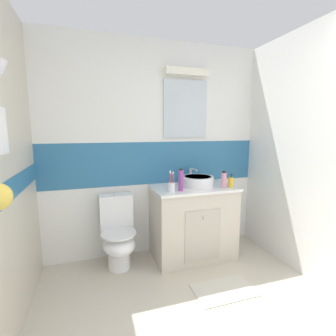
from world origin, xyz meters
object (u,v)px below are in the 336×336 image
sink_basin (198,181)px  toothbrush_cup (172,187)px  toilet (118,234)px  shampoo_bottle_tall (181,180)px  soap_dispenser (231,182)px  mouthwash_bottle (224,180)px

sink_basin → toothbrush_cup: bearing=-155.3°
sink_basin → toilet: size_ratio=0.52×
sink_basin → shampoo_bottle_tall: bearing=-150.0°
toilet → shampoo_bottle_tall: shampoo_bottle_tall is taller
toilet → shampoo_bottle_tall: (0.66, -0.18, 0.60)m
soap_dispenser → shampoo_bottle_tall: size_ratio=0.63×
shampoo_bottle_tall → mouthwash_bottle: size_ratio=1.26×
toothbrush_cup → shampoo_bottle_tall: 0.13m
shampoo_bottle_tall → soap_dispenser: bearing=-1.2°
soap_dispenser → shampoo_bottle_tall: shampoo_bottle_tall is taller
soap_dispenser → mouthwash_bottle: bearing=-176.7°
toilet → mouthwash_bottle: mouthwash_bottle is taller
shampoo_bottle_tall → sink_basin: bearing=30.0°
toothbrush_cup → mouthwash_bottle: size_ratio=1.18×
sink_basin → shampoo_bottle_tall: shampoo_bottle_tall is taller
soap_dispenser → mouthwash_bottle: mouthwash_bottle is taller
toothbrush_cup → shampoo_bottle_tall: shampoo_bottle_tall is taller
toilet → soap_dispenser: size_ratio=5.30×
toilet → toothbrush_cup: (0.55, -0.20, 0.54)m
sink_basin → soap_dispenser: bearing=-26.4°
toilet → mouthwash_bottle: (1.16, -0.20, 0.57)m
sink_basin → soap_dispenser: size_ratio=2.76×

